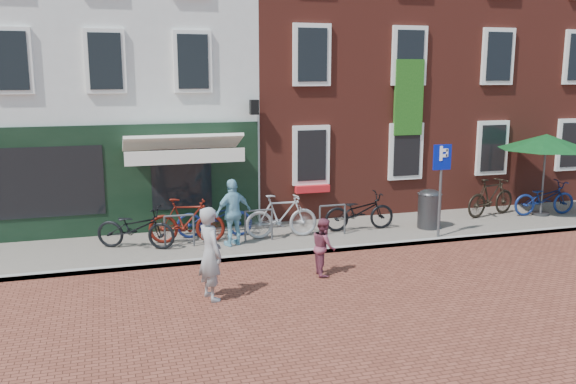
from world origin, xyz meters
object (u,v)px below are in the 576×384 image
object	(u,v)px
bicycle_5	(491,197)
parasol	(547,139)
bicycle_6	(544,198)
bicycle_1	(187,221)
woman	(210,253)
cafe_person	(233,212)
bicycle_3	(281,216)
litter_bin	(429,207)
parking_sign	(441,174)
bicycle_2	(214,217)
bicycle_0	(136,228)
bicycle_4	(359,211)
boy	(324,247)

from	to	relation	value
bicycle_5	parasol	bearing A→B (deg)	-116.68
parasol	bicycle_6	bearing A→B (deg)	0.33
bicycle_1	woman	bearing A→B (deg)	-168.58
bicycle_6	cafe_person	bearing A→B (deg)	98.29
bicycle_5	bicycle_3	bearing A→B (deg)	80.41
litter_bin	bicycle_5	size ratio (longest dim) A/B	0.60
bicycle_6	parking_sign	bearing A→B (deg)	111.82
bicycle_2	bicycle_5	world-z (taller)	bicycle_5
parking_sign	woman	bearing A→B (deg)	-159.03
litter_bin	bicycle_0	size ratio (longest dim) A/B	0.59
parasol	bicycle_1	xyz separation A→B (m)	(-10.62, -0.00, -1.73)
bicycle_2	bicycle_4	distance (m)	3.92
litter_bin	boy	bearing A→B (deg)	-147.20
boy	parking_sign	bearing A→B (deg)	-60.32
bicycle_2	litter_bin	bearing A→B (deg)	-92.30
woman	bicycle_4	world-z (taller)	woman
litter_bin	parking_sign	bearing A→B (deg)	-104.01
bicycle_5	bicycle_6	world-z (taller)	bicycle_5
bicycle_0	bicycle_5	xyz separation A→B (m)	(10.34, 0.45, 0.06)
woman	bicycle_6	xyz separation A→B (m)	(10.76, 3.77, -0.30)
parasol	bicycle_4	xyz separation A→B (m)	(-5.95, -0.05, -1.79)
parking_sign	bicycle_4	world-z (taller)	parking_sign
bicycle_2	boy	bearing A→B (deg)	-146.97
parasol	bicycle_4	size ratio (longest dim) A/B	1.41
parasol	boy	xyz separation A→B (m)	(-8.07, -3.02, -1.78)
parking_sign	bicycle_6	xyz separation A→B (m)	(4.34, 1.31, -1.15)
bicycle_0	bicycle_2	distance (m)	2.08
bicycle_5	bicycle_6	xyz separation A→B (m)	(1.63, -0.34, -0.06)
parking_sign	woman	xyz separation A→B (m)	(-6.41, -2.46, -0.86)
boy	bicycle_0	world-z (taller)	boy
boy	cafe_person	world-z (taller)	cafe_person
litter_bin	bicycle_1	world-z (taller)	litter_bin
litter_bin	woman	distance (m)	7.44
cafe_person	bicycle_2	bearing A→B (deg)	-91.91
parasol	bicycle_2	xyz separation A→B (m)	(-9.85, 0.39, -1.79)
bicycle_4	bicycle_1	bearing A→B (deg)	91.87
woman	bicycle_6	bearing A→B (deg)	-87.10
parking_sign	bicycle_4	xyz separation A→B (m)	(-1.71, 1.26, -1.15)
bicycle_1	bicycle_5	xyz separation A→B (m)	(9.08, 0.34, 0.00)
cafe_person	boy	bearing A→B (deg)	100.70
bicycle_1	bicycle_3	size ratio (longest dim) A/B	1.00
litter_bin	bicycle_2	size ratio (longest dim) A/B	0.59
boy	bicycle_4	size ratio (longest dim) A/B	0.64
boy	woman	bearing A→B (deg)	111.73
litter_bin	bicycle_0	bearing A→B (deg)	177.79
woman	bicycle_5	bearing A→B (deg)	-82.18
parasol	bicycle_6	world-z (taller)	parasol
cafe_person	bicycle_2	size ratio (longest dim) A/B	0.85
bicycle_3	bicycle_0	bearing A→B (deg)	91.14
bicycle_4	bicycle_5	distance (m)	4.44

